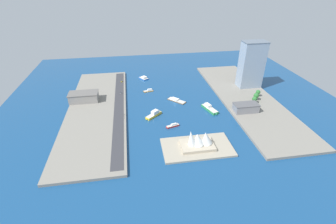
{
  "coord_description": "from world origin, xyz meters",
  "views": [
    {
      "loc": [
        52.17,
        269.37,
        147.91
      ],
      "look_at": [
        13.02,
        26.63,
        4.86
      ],
      "focal_mm": 25.8,
      "sensor_mm": 36.0,
      "label": 1
    }
  ],
  "objects_px": {
    "ferry_green_doubledeck": "(210,108)",
    "carpark_squat_concrete": "(84,97)",
    "catamaran_blue": "(144,78)",
    "water_taxi_orange": "(149,91)",
    "taxi_yellow_cab": "(122,81)",
    "barge_flat_brown": "(176,100)",
    "tower_tall_glass": "(251,65)",
    "sedan_silver": "(121,93)",
    "warehouse_low_gray": "(246,108)",
    "ferry_yellow_fast": "(154,114)",
    "opera_landmark": "(198,141)",
    "tugboat_red": "(173,126)",
    "traffic_light_waterfront": "(124,116)"
  },
  "relations": [
    {
      "from": "ferry_green_doubledeck",
      "to": "carpark_squat_concrete",
      "type": "height_order",
      "value": "carpark_squat_concrete"
    },
    {
      "from": "ferry_green_doubledeck",
      "to": "catamaran_blue",
      "type": "distance_m",
      "value": 134.86
    },
    {
      "from": "water_taxi_orange",
      "to": "taxi_yellow_cab",
      "type": "distance_m",
      "value": 51.41
    },
    {
      "from": "barge_flat_brown",
      "to": "tower_tall_glass",
      "type": "relative_size",
      "value": 0.36
    },
    {
      "from": "tower_tall_glass",
      "to": "sedan_silver",
      "type": "height_order",
      "value": "tower_tall_glass"
    },
    {
      "from": "warehouse_low_gray",
      "to": "carpark_squat_concrete",
      "type": "height_order",
      "value": "carpark_squat_concrete"
    },
    {
      "from": "ferry_green_doubledeck",
      "to": "sedan_silver",
      "type": "relative_size",
      "value": 6.33
    },
    {
      "from": "ferry_yellow_fast",
      "to": "sedan_silver",
      "type": "height_order",
      "value": "ferry_yellow_fast"
    },
    {
      "from": "taxi_yellow_cab",
      "to": "opera_landmark",
      "type": "distance_m",
      "value": 185.13
    },
    {
      "from": "ferry_green_doubledeck",
      "to": "carpark_squat_concrete",
      "type": "xyz_separation_m",
      "value": [
        154.85,
        -43.85,
        6.57
      ]
    },
    {
      "from": "opera_landmark",
      "to": "carpark_squat_concrete",
      "type": "bearing_deg",
      "value": -43.32
    },
    {
      "from": "barge_flat_brown",
      "to": "water_taxi_orange",
      "type": "bearing_deg",
      "value": -46.79
    },
    {
      "from": "warehouse_low_gray",
      "to": "ferry_green_doubledeck",
      "type": "bearing_deg",
      "value": -20.2
    },
    {
      "from": "tugboat_red",
      "to": "catamaran_blue",
      "type": "bearing_deg",
      "value": -81.54
    },
    {
      "from": "warehouse_low_gray",
      "to": "taxi_yellow_cab",
      "type": "xyz_separation_m",
      "value": [
        147.18,
        -114.32,
        -4.15
      ]
    },
    {
      "from": "catamaran_blue",
      "to": "taxi_yellow_cab",
      "type": "bearing_deg",
      "value": 21.7
    },
    {
      "from": "catamaran_blue",
      "to": "sedan_silver",
      "type": "relative_size",
      "value": 3.93
    },
    {
      "from": "tugboat_red",
      "to": "water_taxi_orange",
      "type": "xyz_separation_m",
      "value": [
        17.6,
        -95.17,
        -0.05
      ]
    },
    {
      "from": "catamaran_blue",
      "to": "ferry_yellow_fast",
      "type": "bearing_deg",
      "value": 91.62
    },
    {
      "from": "water_taxi_orange",
      "to": "warehouse_low_gray",
      "type": "height_order",
      "value": "warehouse_low_gray"
    },
    {
      "from": "ferry_green_doubledeck",
      "to": "taxi_yellow_cab",
      "type": "distance_m",
      "value": 146.6
    },
    {
      "from": "ferry_yellow_fast",
      "to": "opera_landmark",
      "type": "distance_m",
      "value": 75.62
    },
    {
      "from": "catamaran_blue",
      "to": "carpark_squat_concrete",
      "type": "height_order",
      "value": "carpark_squat_concrete"
    },
    {
      "from": "water_taxi_orange",
      "to": "carpark_squat_concrete",
      "type": "height_order",
      "value": "carpark_squat_concrete"
    },
    {
      "from": "tower_tall_glass",
      "to": "opera_landmark",
      "type": "xyz_separation_m",
      "value": [
        109.81,
        125.71,
        -26.35
      ]
    },
    {
      "from": "ferry_yellow_fast",
      "to": "warehouse_low_gray",
      "type": "bearing_deg",
      "value": 174.33
    },
    {
      "from": "sedan_silver",
      "to": "opera_landmark",
      "type": "distance_m",
      "value": 149.93
    },
    {
      "from": "tower_tall_glass",
      "to": "sedan_silver",
      "type": "relative_size",
      "value": 14.42
    },
    {
      "from": "barge_flat_brown",
      "to": "catamaran_blue",
      "type": "bearing_deg",
      "value": -66.2
    },
    {
      "from": "warehouse_low_gray",
      "to": "taxi_yellow_cab",
      "type": "height_order",
      "value": "warehouse_low_gray"
    },
    {
      "from": "sedan_silver",
      "to": "traffic_light_waterfront",
      "type": "distance_m",
      "value": 69.59
    },
    {
      "from": "catamaran_blue",
      "to": "tower_tall_glass",
      "type": "xyz_separation_m",
      "value": [
        -148.77,
        57.87,
        33.7
      ]
    },
    {
      "from": "warehouse_low_gray",
      "to": "tower_tall_glass",
      "type": "xyz_separation_m",
      "value": [
        -36.12,
        -70.19,
        27.42
      ]
    },
    {
      "from": "barge_flat_brown",
      "to": "taxi_yellow_cab",
      "type": "relative_size",
      "value": 5.56
    },
    {
      "from": "tower_tall_glass",
      "to": "tugboat_red",
      "type": "bearing_deg",
      "value": 33.79
    },
    {
      "from": "carpark_squat_concrete",
      "to": "ferry_green_doubledeck",
      "type": "bearing_deg",
      "value": 164.19
    },
    {
      "from": "ferry_yellow_fast",
      "to": "tower_tall_glass",
      "type": "height_order",
      "value": "tower_tall_glass"
    },
    {
      "from": "sedan_silver",
      "to": "ferry_yellow_fast",
      "type": "bearing_deg",
      "value": 121.3
    },
    {
      "from": "tugboat_red",
      "to": "taxi_yellow_cab",
      "type": "distance_m",
      "value": 140.98
    },
    {
      "from": "ferry_green_doubledeck",
      "to": "opera_landmark",
      "type": "height_order",
      "value": "opera_landmark"
    },
    {
      "from": "ferry_yellow_fast",
      "to": "warehouse_low_gray",
      "type": "distance_m",
      "value": 110.02
    },
    {
      "from": "catamaran_blue",
      "to": "opera_landmark",
      "type": "distance_m",
      "value": 187.81
    },
    {
      "from": "ferry_yellow_fast",
      "to": "warehouse_low_gray",
      "type": "relative_size",
      "value": 0.71
    },
    {
      "from": "catamaran_blue",
      "to": "taxi_yellow_cab",
      "type": "xyz_separation_m",
      "value": [
        34.54,
        13.74,
        2.13
      ]
    },
    {
      "from": "warehouse_low_gray",
      "to": "traffic_light_waterfront",
      "type": "distance_m",
      "value": 143.55
    },
    {
      "from": "tugboat_red",
      "to": "ferry_yellow_fast",
      "type": "height_order",
      "value": "ferry_yellow_fast"
    },
    {
      "from": "ferry_yellow_fast",
      "to": "traffic_light_waterfront",
      "type": "distance_m",
      "value": 34.9
    },
    {
      "from": "taxi_yellow_cab",
      "to": "traffic_light_waterfront",
      "type": "relative_size",
      "value": 0.65
    },
    {
      "from": "ferry_green_doubledeck",
      "to": "ferry_yellow_fast",
      "type": "height_order",
      "value": "ferry_yellow_fast"
    },
    {
      "from": "water_taxi_orange",
      "to": "barge_flat_brown",
      "type": "bearing_deg",
      "value": 133.21
    }
  ]
}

